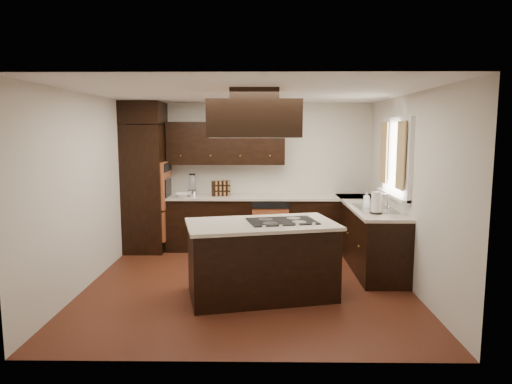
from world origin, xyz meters
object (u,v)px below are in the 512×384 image
at_px(oven_column, 146,188).
at_px(range_hood, 255,119).
at_px(island, 261,261).
at_px(spice_rack, 221,188).

distance_m(oven_column, range_hood, 3.13).
distance_m(oven_column, island, 2.98).
bearing_deg(spice_rack, oven_column, 169.45).
bearing_deg(spice_rack, island, -87.56).
bearing_deg(island, spice_rack, 94.28).
xyz_separation_m(oven_column, island, (1.95, -2.16, -0.62)).
bearing_deg(range_hood, spice_rack, 104.70).
bearing_deg(range_hood, oven_column, 129.74).
bearing_deg(range_hood, island, 49.64).
distance_m(oven_column, spice_rack, 1.26).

